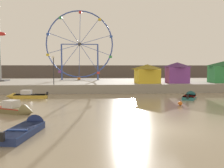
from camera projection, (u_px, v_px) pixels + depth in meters
name	position (u px, v px, depth m)	size (l,w,h in m)	color
ground_plane	(162.00, 129.00, 14.61)	(240.00, 240.00, 0.00)	gray
quay_promenade	(118.00, 84.00, 44.60)	(110.00, 21.38, 1.31)	gray
distant_town_skyline	(111.00, 73.00, 66.45)	(140.00, 3.00, 4.40)	#564C47
motorboat_navy_blue	(29.00, 128.00, 14.02)	(2.04, 4.95, 1.26)	navy
motorboat_teal_painted	(190.00, 96.00, 29.18)	(3.19, 4.35, 1.28)	teal
motorboat_mustard_yellow	(25.00, 96.00, 28.89)	(5.34, 1.30, 1.28)	gold
motorboat_olive_wood	(14.00, 109.00, 19.62)	(4.69, 3.13, 1.43)	olive
ferris_wheel_blue_frame	(80.00, 45.00, 45.74)	(13.28, 1.20, 13.76)	#334CA8
carnival_booth_purple_stall	(177.00, 72.00, 37.30)	(3.69, 2.77, 3.37)	purple
carnival_booth_green_kiosk	(223.00, 72.00, 38.30)	(4.73, 2.97, 3.56)	#33934C
carnival_booth_yellow_awning	(147.00, 73.00, 37.08)	(4.23, 3.47, 3.04)	yellow
promenade_lamp_near	(54.00, 66.00, 33.76)	(0.32, 0.32, 4.23)	#2D2D33
mooring_buoy_orange	(180.00, 103.00, 23.41)	(0.44, 0.44, 0.44)	orange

